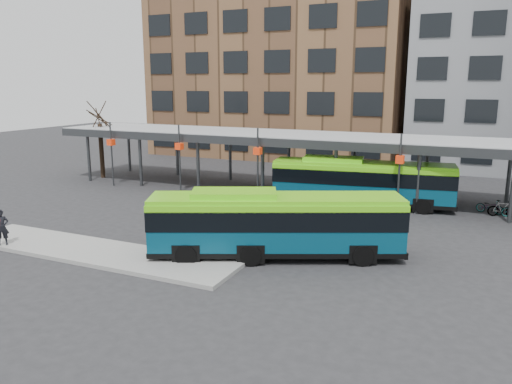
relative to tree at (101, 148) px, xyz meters
The scene contains 8 objects.
ground 21.77m from the tree, 33.69° to the right, with size 120.00×120.00×0.00m, color #28282B.
boarding_island 19.67m from the tree, 50.19° to the right, with size 14.00×3.00×0.18m, color gray.
canopy 18.03m from the tree, ahead, with size 40.00×6.53×4.80m.
tree is the anchor object (origin of this frame).
building_brick 23.18m from the tree, 68.20° to the left, with size 26.00×14.00×22.00m, color brown.
bus_front 23.52m from the tree, 30.85° to the right, with size 11.04×6.67×3.05m.
bus_rear 21.57m from the tree, ahead, with size 11.30×3.97×3.05m.
pedestrian 18.18m from the tree, 63.42° to the right, with size 0.72×0.73×1.70m.
Camera 1 is at (10.11, -19.71, 7.60)m, focal length 35.00 mm.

